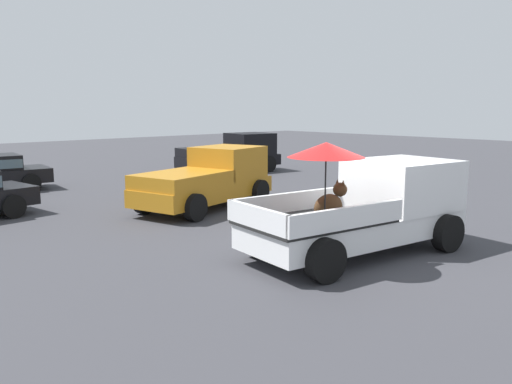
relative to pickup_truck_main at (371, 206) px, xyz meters
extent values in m
plane|color=#38383D|center=(-0.40, 0.08, -0.99)|extent=(80.00, 80.00, 0.00)
cylinder|color=black|center=(1.47, 0.80, -0.59)|extent=(0.83, 0.39, 0.80)
cylinder|color=black|center=(1.19, -1.14, -0.59)|extent=(0.83, 0.39, 0.80)
cylinder|color=black|center=(-1.99, 1.30, -0.59)|extent=(0.83, 0.39, 0.80)
cylinder|color=black|center=(-2.27, -0.64, -0.59)|extent=(0.83, 0.39, 0.80)
cube|color=white|center=(-0.40, 0.08, -0.42)|extent=(5.21, 2.50, 0.50)
cube|color=white|center=(0.99, -0.12, 0.37)|extent=(2.35, 2.14, 1.08)
cube|color=#4C606B|center=(1.97, -0.26, 0.57)|extent=(0.31, 1.71, 0.64)
cube|color=black|center=(-1.54, 0.25, -0.14)|extent=(3.04, 2.22, 0.06)
cube|color=white|center=(-1.41, 1.16, 0.09)|extent=(2.79, 0.50, 0.40)
cube|color=white|center=(-1.67, -0.66, 0.09)|extent=(2.79, 0.50, 0.40)
cube|color=white|center=(-2.87, 0.44, 0.09)|extent=(0.36, 1.84, 0.40)
ellipsoid|color=#472D19|center=(-1.41, 0.02, 0.15)|extent=(0.72, 0.41, 0.52)
sphere|color=#472D19|center=(-1.11, -0.02, 0.47)|extent=(0.32, 0.32, 0.28)
cone|color=#472D19|center=(-1.10, 0.06, 0.61)|extent=(0.10, 0.10, 0.12)
cone|color=#472D19|center=(-1.12, -0.10, 0.61)|extent=(0.10, 0.10, 0.12)
cylinder|color=black|center=(-1.67, -0.11, 0.53)|extent=(0.03, 0.03, 1.30)
cone|color=red|center=(-1.67, -0.11, 1.28)|extent=(1.64, 1.64, 0.28)
cylinder|color=black|center=(8.31, 13.18, -0.61)|extent=(0.79, 0.36, 0.76)
cylinder|color=black|center=(8.06, 11.29, -0.61)|extent=(0.79, 0.36, 0.76)
cylinder|color=black|center=(5.13, 13.60, -0.61)|extent=(0.79, 0.36, 0.76)
cylinder|color=black|center=(4.88, 11.71, -0.61)|extent=(0.79, 0.36, 0.76)
cube|color=black|center=(6.60, 12.44, -0.44)|extent=(5.00, 2.42, 0.50)
cube|color=black|center=(7.79, 12.29, 0.31)|extent=(2.12, 2.03, 1.00)
cube|color=black|center=(5.60, 12.58, 0.01)|extent=(2.91, 2.14, 0.40)
cylinder|color=black|center=(1.71, 7.53, -0.61)|extent=(0.80, 0.43, 0.76)
cylinder|color=black|center=(2.16, 5.69, -0.61)|extent=(0.80, 0.43, 0.76)
cylinder|color=black|center=(-1.40, 6.78, -0.61)|extent=(0.80, 0.43, 0.76)
cylinder|color=black|center=(-0.95, 4.94, -0.61)|extent=(0.80, 0.43, 0.76)
cube|color=#B27219|center=(0.38, 6.24, -0.44)|extent=(5.09, 2.88, 0.50)
cube|color=#B27219|center=(1.55, 6.52, 0.31)|extent=(2.27, 2.20, 1.00)
cube|color=#B27219|center=(-0.59, 6.00, 0.01)|extent=(3.05, 2.38, 0.40)
cylinder|color=black|center=(-2.31, 12.99, -0.66)|extent=(0.68, 0.30, 0.66)
cylinder|color=black|center=(-2.09, 14.73, -0.66)|extent=(0.68, 0.30, 0.66)
cylinder|color=black|center=(-4.38, 8.72, -0.66)|extent=(0.68, 0.29, 0.66)
camera|label=1|loc=(-9.25, -6.30, 2.08)|focal=36.92mm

